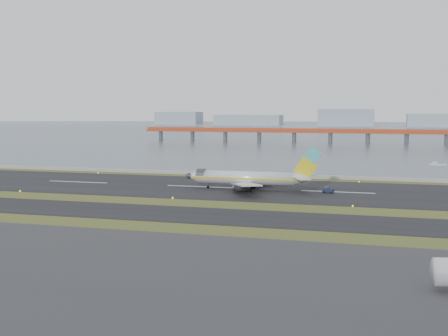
{
  "coord_description": "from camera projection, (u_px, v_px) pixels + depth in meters",
  "views": [
    {
      "loc": [
        50.2,
        -125.78,
        23.05
      ],
      "look_at": [
        9.65,
        22.0,
        6.71
      ],
      "focal_mm": 45.0,
      "sensor_mm": 36.0,
      "label": 1
    }
  ],
  "objects": [
    {
      "name": "ground",
      "position": [
        162.0,
        204.0,
        136.26
      ],
      "size": [
        1000.0,
        1000.0,
        0.0
      ],
      "primitive_type": "plane",
      "color": "#334418",
      "rests_on": "ground"
    },
    {
      "name": "workboat_near",
      "position": [
        438.0,
        164.0,
        226.39
      ],
      "size": [
        6.59,
        2.53,
        1.57
      ],
      "rotation": [
        0.0,
        0.0,
        -0.08
      ],
      "color": "#B4B3B8",
      "rests_on": "ground"
    },
    {
      "name": "red_pier",
      "position": [
        330.0,
        132.0,
        369.95
      ],
      "size": [
        260.0,
        5.0,
        10.2
      ],
      "color": "#A43B1C",
      "rests_on": "ground"
    },
    {
      "name": "runway_strip",
      "position": [
        200.0,
        187.0,
        165.02
      ],
      "size": [
        1000.0,
        45.0,
        0.1
      ],
      "primitive_type": "cube",
      "color": "black",
      "rests_on": "ground"
    },
    {
      "name": "taxiway_strip",
      "position": [
        142.0,
        212.0,
        124.75
      ],
      "size": [
        1000.0,
        18.0,
        0.1
      ],
      "primitive_type": "cube",
      "color": "black",
      "rests_on": "ground"
    },
    {
      "name": "pushback_tug",
      "position": [
        328.0,
        190.0,
        152.62
      ],
      "size": [
        3.04,
        2.11,
        1.79
      ],
      "rotation": [
        0.0,
        0.0,
        -0.19
      ],
      "color": "#151C3C",
      "rests_on": "ground"
    },
    {
      "name": "seawall",
      "position": [
        226.0,
        174.0,
        193.74
      ],
      "size": [
        1000.0,
        2.5,
        1.0
      ],
      "primitive_type": "cube",
      "color": "gray",
      "rests_on": "ground"
    },
    {
      "name": "airliner",
      "position": [
        250.0,
        178.0,
        157.88
      ],
      "size": [
        38.52,
        32.89,
        12.8
      ],
      "color": "silver",
      "rests_on": "ground"
    },
    {
      "name": "apron_strip",
      "position": [
        25.0,
        263.0,
        83.52
      ],
      "size": [
        1000.0,
        50.0,
        0.1
      ],
      "primitive_type": "cube",
      "color": "#313134",
      "rests_on": "ground"
    },
    {
      "name": "far_shoreline",
      "position": [
        349.0,
        121.0,
        726.55
      ],
      "size": [
        1400.0,
        80.0,
        60.5
      ],
      "color": "#96A0B1",
      "rests_on": "ground"
    },
    {
      "name": "bay_water",
      "position": [
        327.0,
        131.0,
        577.36
      ],
      "size": [
        1400.0,
        800.0,
        1.3
      ],
      "primitive_type": "cube",
      "color": "#40505C",
      "rests_on": "ground"
    }
  ]
}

